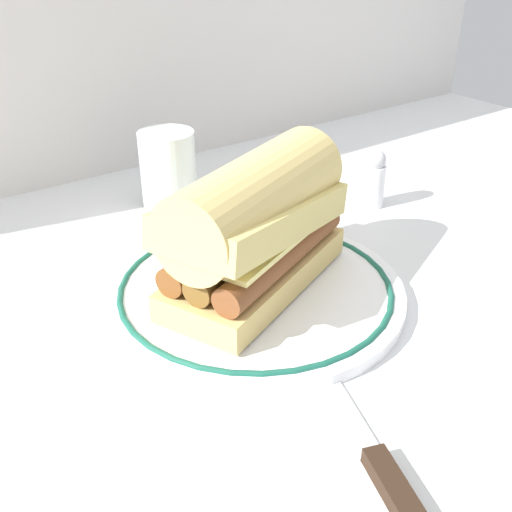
{
  "coord_description": "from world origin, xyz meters",
  "views": [
    {
      "loc": [
        -0.31,
        -0.39,
        0.32
      ],
      "look_at": [
        -0.03,
        -0.0,
        0.04
      ],
      "focal_mm": 42.19,
      "sensor_mm": 36.0,
      "label": 1
    }
  ],
  "objects": [
    {
      "name": "sausage_sandwich",
      "position": [
        -0.03,
        -0.0,
        0.08
      ],
      "size": [
        0.22,
        0.16,
        0.13
      ],
      "rotation": [
        0.0,
        0.0,
        0.39
      ],
      "color": "#DAB86B",
      "rests_on": "plate"
    },
    {
      "name": "plate",
      "position": [
        -0.03,
        -0.0,
        0.01
      ],
      "size": [
        0.28,
        0.28,
        0.01
      ],
      "color": "white",
      "rests_on": "ground_plane"
    },
    {
      "name": "drinking_glass",
      "position": [
        0.01,
        0.23,
        0.04
      ],
      "size": [
        0.07,
        0.07,
        0.09
      ],
      "color": "silver",
      "rests_on": "ground_plane"
    },
    {
      "name": "ground_plane",
      "position": [
        0.0,
        0.0,
        0.0
      ],
      "size": [
        1.5,
        1.5,
        0.0
      ],
      "primitive_type": "plane",
      "color": "silver"
    },
    {
      "name": "butter_knife",
      "position": [
        -0.08,
        -0.2,
        0.0
      ],
      "size": [
        0.06,
        0.14,
        0.01
      ],
      "color": "silver",
      "rests_on": "ground_plane"
    },
    {
      "name": "salt_shaker",
      "position": [
        0.21,
        0.08,
        0.04
      ],
      "size": [
        0.03,
        0.03,
        0.07
      ],
      "color": "white",
      "rests_on": "ground_plane"
    }
  ]
}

